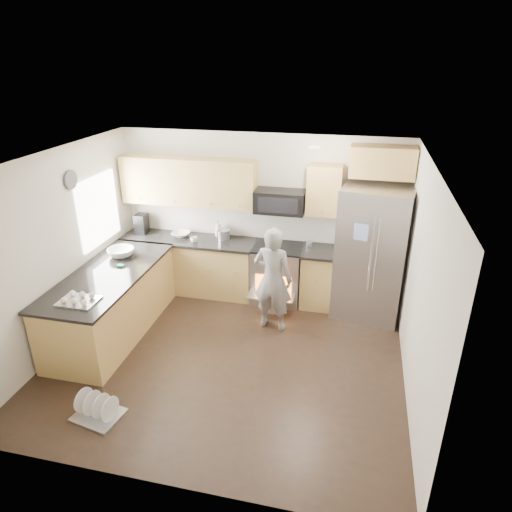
% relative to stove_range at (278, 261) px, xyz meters
% --- Properties ---
extents(ground, '(4.50, 4.50, 0.00)m').
position_rel_stove_range_xyz_m(ground, '(-0.35, -1.69, -0.68)').
color(ground, black).
rests_on(ground, ground).
extents(room_shell, '(4.54, 4.04, 2.62)m').
position_rel_stove_range_xyz_m(room_shell, '(-0.39, -1.68, 1.00)').
color(room_shell, beige).
rests_on(room_shell, ground).
extents(back_cabinet_run, '(4.45, 0.64, 2.50)m').
position_rel_stove_range_xyz_m(back_cabinet_run, '(-0.94, 0.06, 0.29)').
color(back_cabinet_run, '#B78E49').
rests_on(back_cabinet_run, ground).
extents(peninsula, '(0.96, 2.36, 1.05)m').
position_rel_stove_range_xyz_m(peninsula, '(-2.10, -1.44, -0.21)').
color(peninsula, '#B78E49').
rests_on(peninsula, ground).
extents(stove_range, '(0.76, 0.97, 1.79)m').
position_rel_stove_range_xyz_m(stove_range, '(0.00, 0.00, 0.00)').
color(stove_range, '#B7B7BC').
rests_on(stove_range, ground).
extents(refrigerator, '(1.09, 0.91, 1.99)m').
position_rel_stove_range_xyz_m(refrigerator, '(1.42, -0.11, 0.32)').
color(refrigerator, '#B7B7BC').
rests_on(refrigerator, ground).
extents(person, '(0.61, 0.44, 1.55)m').
position_rel_stove_range_xyz_m(person, '(0.08, -0.83, 0.10)').
color(person, gray).
rests_on(person, ground).
extents(dish_rack, '(0.57, 0.49, 0.31)m').
position_rel_stove_range_xyz_m(dish_rack, '(-1.44, -3.04, -0.59)').
color(dish_rack, '#B7B7BC').
rests_on(dish_rack, ground).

